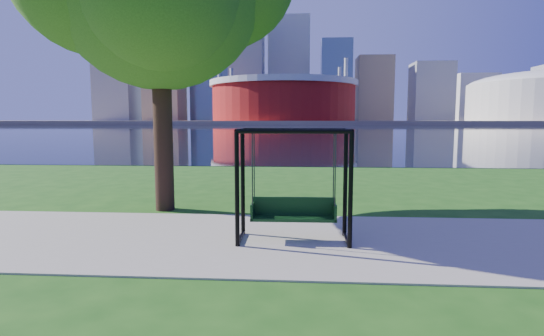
# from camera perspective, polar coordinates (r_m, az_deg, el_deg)

# --- Properties ---
(ground) EXTENTS (900.00, 900.00, 0.00)m
(ground) POSITION_cam_1_polar(r_m,az_deg,el_deg) (8.45, -1.16, -8.79)
(ground) COLOR #1E5114
(ground) RESTS_ON ground
(path) EXTENTS (120.00, 4.00, 0.03)m
(path) POSITION_cam_1_polar(r_m,az_deg,el_deg) (7.97, -1.50, -9.63)
(path) COLOR #9E937F
(path) RESTS_ON ground
(river) EXTENTS (900.00, 180.00, 0.02)m
(river) POSITION_cam_1_polar(r_m,az_deg,el_deg) (110.14, 3.71, 5.26)
(river) COLOR black
(river) RESTS_ON ground
(far_bank) EXTENTS (900.00, 228.00, 2.00)m
(far_bank) POSITION_cam_1_polar(r_m,az_deg,el_deg) (314.12, 3.97, 6.19)
(far_bank) COLOR #937F60
(far_bank) RESTS_ON ground
(stadium) EXTENTS (83.00, 83.00, 32.00)m
(stadium) POSITION_cam_1_polar(r_m,az_deg,el_deg) (243.65, 1.57, 9.25)
(stadium) COLOR maroon
(stadium) RESTS_ON far_bank
(skyline) EXTENTS (392.00, 66.00, 96.50)m
(skyline) POSITION_cam_1_polar(r_m,az_deg,el_deg) (329.28, 3.26, 12.28)
(skyline) COLOR gray
(skyline) RESTS_ON far_bank
(swing) EXTENTS (2.04, 0.90, 2.07)m
(swing) POSITION_cam_1_polar(r_m,az_deg,el_deg) (7.69, 2.92, -2.68)
(swing) COLOR black
(swing) RESTS_ON ground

